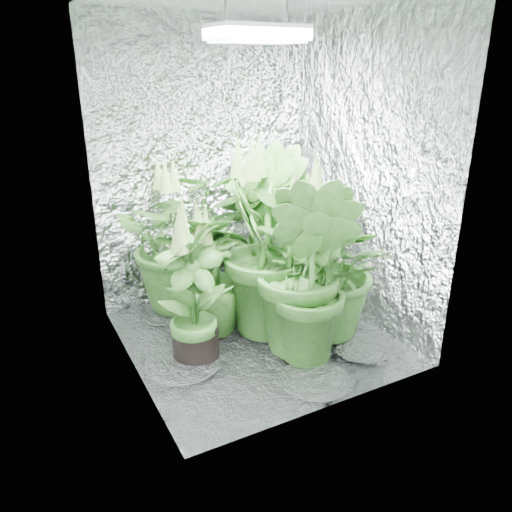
{
  "coord_description": "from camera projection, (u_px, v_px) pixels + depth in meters",
  "views": [
    {
      "loc": [
        -1.35,
        -2.52,
        1.69
      ],
      "look_at": [
        -0.01,
        0.0,
        0.57
      ],
      "focal_mm": 35.0,
      "sensor_mm": 36.0,
      "label": 1
    }
  ],
  "objects": [
    {
      "name": "ground",
      "position": [
        257.0,
        337.0,
        3.28
      ],
      "size": [
        1.6,
        1.6,
        0.0
      ],
      "primitive_type": "plane",
      "color": "white",
      "rests_on": "ground"
    },
    {
      "name": "walls",
      "position": [
        257.0,
        188.0,
        2.91
      ],
      "size": [
        1.62,
        1.62,
        2.0
      ],
      "color": "white",
      "rests_on": "ground"
    },
    {
      "name": "grow_lamp",
      "position": [
        257.0,
        33.0,
        2.61
      ],
      "size": [
        0.5,
        0.3,
        0.22
      ],
      "color": "gray",
      "rests_on": "ceiling"
    },
    {
      "name": "plant_a",
      "position": [
        182.0,
        239.0,
        3.5
      ],
      "size": [
        0.99,
        0.99,
        1.11
      ],
      "rotation": [
        0.0,
        0.0,
        6.19
      ],
      "color": "black",
      "rests_on": "ground"
    },
    {
      "name": "plant_b",
      "position": [
        251.0,
        231.0,
        3.75
      ],
      "size": [
        0.71,
        0.71,
        1.08
      ],
      "rotation": [
        0.0,
        0.0,
        0.56
      ],
      "color": "black",
      "rests_on": "ground"
    },
    {
      "name": "plant_c",
      "position": [
        263.0,
        245.0,
        3.16
      ],
      "size": [
        0.81,
        0.81,
        1.3
      ],
      "rotation": [
        0.0,
        0.0,
        1.29
      ],
      "color": "black",
      "rests_on": "ground"
    },
    {
      "name": "plant_d",
      "position": [
        211.0,
        277.0,
        3.2
      ],
      "size": [
        0.61,
        0.61,
        0.89
      ],
      "rotation": [
        0.0,
        0.0,
        2.63
      ],
      "color": "black",
      "rests_on": "ground"
    },
    {
      "name": "plant_e",
      "position": [
        325.0,
        268.0,
        3.09
      ],
      "size": [
        0.88,
        0.88,
        1.04
      ],
      "rotation": [
        0.0,
        0.0,
        3.18
      ],
      "color": "black",
      "rests_on": "ground"
    },
    {
      "name": "plant_f",
      "position": [
        193.0,
        294.0,
        2.86
      ],
      "size": [
        0.66,
        0.66,
        0.98
      ],
      "rotation": [
        0.0,
        0.0,
        3.78
      ],
      "color": "black",
      "rests_on": "ground"
    },
    {
      "name": "plant_g",
      "position": [
        307.0,
        271.0,
        2.86
      ],
      "size": [
        0.82,
        0.82,
        1.22
      ],
      "rotation": [
        0.0,
        0.0,
        5.14
      ],
      "color": "black",
      "rests_on": "ground"
    },
    {
      "name": "circulation_fan",
      "position": [
        285.0,
        267.0,
        4.0
      ],
      "size": [
        0.19,
        0.3,
        0.37
      ],
      "rotation": [
        0.0,
        0.0,
        -0.37
      ],
      "color": "black",
      "rests_on": "ground"
    },
    {
      "name": "plant_label",
      "position": [
        317.0,
        312.0,
        2.96
      ],
      "size": [
        0.06,
        0.03,
        0.09
      ],
      "primitive_type": "cube",
      "rotation": [
        -0.21,
        0.0,
        -0.04
      ],
      "color": "white",
      "rests_on": "plant_g"
    }
  ]
}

